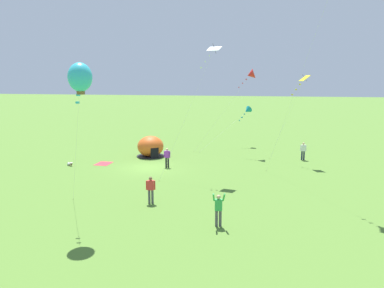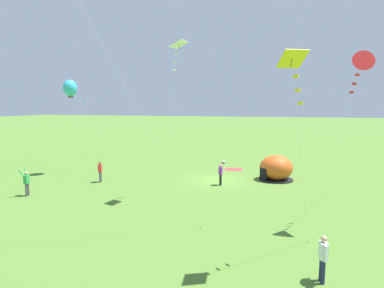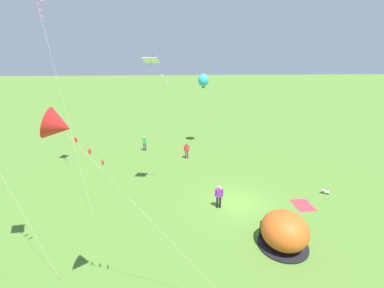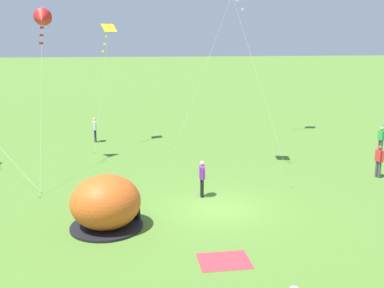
{
  "view_description": "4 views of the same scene",
  "coord_description": "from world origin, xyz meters",
  "px_view_note": "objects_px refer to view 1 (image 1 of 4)",
  "views": [
    {
      "loc": [
        30.52,
        10.41,
        7.64
      ],
      "look_at": [
        0.58,
        3.93,
        2.37
      ],
      "focal_mm": 35.0,
      "sensor_mm": 36.0,
      "label": 1
    },
    {
      "loc": [
        -4.47,
        24.14,
        6.19
      ],
      "look_at": [
        2.14,
        0.3,
        3.03
      ],
      "focal_mm": 28.0,
      "sensor_mm": 36.0,
      "label": 2
    },
    {
      "loc": [
        -16.22,
        4.62,
        10.13
      ],
      "look_at": [
        1.94,
        3.16,
        4.02
      ],
      "focal_mm": 24.0,
      "sensor_mm": 36.0,
      "label": 3
    },
    {
      "loc": [
        -3.51,
        -17.97,
        7.23
      ],
      "look_at": [
        -1.1,
        0.43,
        2.77
      ],
      "focal_mm": 42.0,
      "sensor_mm": 36.0,
      "label": 4
    }
  ],
  "objects_px": {
    "toddler_crawling": "(70,164)",
    "person_center_field": "(151,189)",
    "person_with_toddler": "(167,157)",
    "person_near_tent": "(303,150)",
    "popup_tent": "(151,147)",
    "kite_teal": "(247,111)",
    "kite_yellow": "(302,82)",
    "kite_red": "(251,75)",
    "kite_white": "(212,52)",
    "person_strolling": "(218,208)",
    "kite_cyan": "(80,77)"
  },
  "relations": [
    {
      "from": "kite_red",
      "to": "person_with_toddler",
      "type": "bearing_deg",
      "value": -40.35
    },
    {
      "from": "person_with_toddler",
      "to": "person_near_tent",
      "type": "height_order",
      "value": "same"
    },
    {
      "from": "kite_red",
      "to": "kite_cyan",
      "type": "bearing_deg",
      "value": -18.28
    },
    {
      "from": "kite_yellow",
      "to": "kite_white",
      "type": "distance_m",
      "value": 10.03
    },
    {
      "from": "kite_white",
      "to": "kite_red",
      "type": "height_order",
      "value": "kite_white"
    },
    {
      "from": "popup_tent",
      "to": "person_near_tent",
      "type": "distance_m",
      "value": 14.95
    },
    {
      "from": "kite_teal",
      "to": "kite_cyan",
      "type": "relative_size",
      "value": 0.69
    },
    {
      "from": "person_near_tent",
      "to": "kite_yellow",
      "type": "height_order",
      "value": "kite_yellow"
    },
    {
      "from": "popup_tent",
      "to": "kite_white",
      "type": "xyz_separation_m",
      "value": [
        6.25,
        7.19,
        8.7
      ]
    },
    {
      "from": "kite_white",
      "to": "toddler_crawling",
      "type": "bearing_deg",
      "value": -93.52
    },
    {
      "from": "kite_white",
      "to": "kite_red",
      "type": "distance_m",
      "value": 10.25
    },
    {
      "from": "person_near_tent",
      "to": "popup_tent",
      "type": "bearing_deg",
      "value": -84.01
    },
    {
      "from": "person_near_tent",
      "to": "kite_white",
      "type": "height_order",
      "value": "kite_white"
    },
    {
      "from": "kite_teal",
      "to": "kite_white",
      "type": "relative_size",
      "value": 0.56
    },
    {
      "from": "popup_tent",
      "to": "kite_cyan",
      "type": "xyz_separation_m",
      "value": [
        17.92,
        2.43,
        6.76
      ]
    },
    {
      "from": "popup_tent",
      "to": "kite_red",
      "type": "height_order",
      "value": "kite_red"
    },
    {
      "from": "kite_cyan",
      "to": "person_with_toddler",
      "type": "bearing_deg",
      "value": 177.95
    },
    {
      "from": "person_with_toddler",
      "to": "kite_red",
      "type": "bearing_deg",
      "value": 139.65
    },
    {
      "from": "person_strolling",
      "to": "person_center_field",
      "type": "height_order",
      "value": "person_strolling"
    },
    {
      "from": "person_center_field",
      "to": "kite_teal",
      "type": "height_order",
      "value": "kite_teal"
    },
    {
      "from": "person_with_toddler",
      "to": "popup_tent",
      "type": "bearing_deg",
      "value": -145.05
    },
    {
      "from": "toddler_crawling",
      "to": "kite_yellow",
      "type": "height_order",
      "value": "kite_yellow"
    },
    {
      "from": "person_center_field",
      "to": "kite_cyan",
      "type": "xyz_separation_m",
      "value": [
        4.12,
        -2.18,
        6.8
      ]
    },
    {
      "from": "popup_tent",
      "to": "kite_white",
      "type": "relative_size",
      "value": 0.27
    },
    {
      "from": "toddler_crawling",
      "to": "person_near_tent",
      "type": "height_order",
      "value": "person_near_tent"
    },
    {
      "from": "toddler_crawling",
      "to": "kite_teal",
      "type": "distance_m",
      "value": 20.65
    },
    {
      "from": "popup_tent",
      "to": "kite_yellow",
      "type": "relative_size",
      "value": 0.35
    },
    {
      "from": "kite_yellow",
      "to": "kite_cyan",
      "type": "bearing_deg",
      "value": -33.22
    },
    {
      "from": "person_strolling",
      "to": "person_near_tent",
      "type": "xyz_separation_m",
      "value": [
        -18.16,
        5.59,
        -0.03
      ]
    },
    {
      "from": "person_with_toddler",
      "to": "toddler_crawling",
      "type": "bearing_deg",
      "value": -81.73
    },
    {
      "from": "person_with_toddler",
      "to": "kite_yellow",
      "type": "relative_size",
      "value": 0.21
    },
    {
      "from": "person_near_tent",
      "to": "kite_white",
      "type": "bearing_deg",
      "value": -44.51
    },
    {
      "from": "toddler_crawling",
      "to": "kite_yellow",
      "type": "relative_size",
      "value": 0.07
    },
    {
      "from": "toddler_crawling",
      "to": "kite_teal",
      "type": "height_order",
      "value": "kite_teal"
    },
    {
      "from": "toddler_crawling",
      "to": "person_center_field",
      "type": "height_order",
      "value": "person_center_field"
    },
    {
      "from": "popup_tent",
      "to": "person_center_field",
      "type": "distance_m",
      "value": 14.55
    },
    {
      "from": "toddler_crawling",
      "to": "person_with_toddler",
      "type": "xyz_separation_m",
      "value": [
        -1.27,
        8.71,
        0.79
      ]
    },
    {
      "from": "person_strolling",
      "to": "kite_red",
      "type": "xyz_separation_m",
      "value": [
        -20.2,
        0.27,
        7.16
      ]
    },
    {
      "from": "person_near_tent",
      "to": "person_with_toddler",
      "type": "bearing_deg",
      "value": -64.29
    },
    {
      "from": "popup_tent",
      "to": "kite_red",
      "type": "relative_size",
      "value": 0.32
    },
    {
      "from": "person_strolling",
      "to": "person_near_tent",
      "type": "distance_m",
      "value": 19.0
    },
    {
      "from": "person_strolling",
      "to": "kite_yellow",
      "type": "height_order",
      "value": "kite_yellow"
    },
    {
      "from": "person_center_field",
      "to": "kite_yellow",
      "type": "xyz_separation_m",
      "value": [
        -14.16,
        9.78,
        6.52
      ]
    },
    {
      "from": "kite_yellow",
      "to": "kite_white",
      "type": "relative_size",
      "value": 0.78
    },
    {
      "from": "person_with_toddler",
      "to": "kite_white",
      "type": "distance_m",
      "value": 9.93
    },
    {
      "from": "popup_tent",
      "to": "toddler_crawling",
      "type": "height_order",
      "value": "popup_tent"
    },
    {
      "from": "kite_teal",
      "to": "kite_yellow",
      "type": "relative_size",
      "value": 0.72
    },
    {
      "from": "popup_tent",
      "to": "person_near_tent",
      "type": "bearing_deg",
      "value": 95.99
    },
    {
      "from": "toddler_crawling",
      "to": "person_center_field",
      "type": "distance_m",
      "value": 13.36
    },
    {
      "from": "person_strolling",
      "to": "person_center_field",
      "type": "relative_size",
      "value": 1.1
    }
  ]
}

